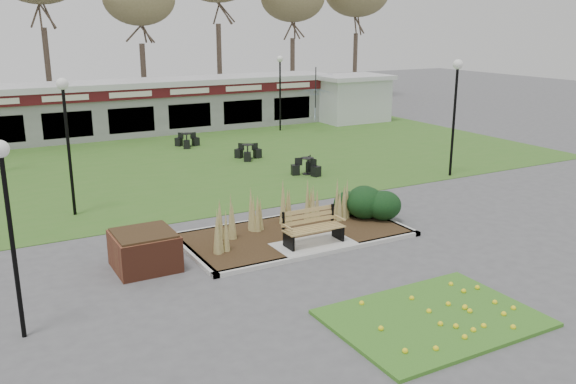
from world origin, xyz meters
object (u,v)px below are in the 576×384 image
lamp_post_near_left (6,197)px  patio_umbrella (315,104)px  food_pavilion (124,108)px  bistro_set_d (187,142)px  bistro_set_b (307,169)px  lamp_post_far_right (280,77)px  brick_planter (145,250)px  service_hut (351,98)px  park_bench (312,226)px  lamp_post_mid_left (66,117)px  lamp_post_near_right (456,92)px  bistro_set_c (248,154)px

lamp_post_near_left → patio_umbrella: size_ratio=1.57×
food_pavilion → bistro_set_d: food_pavilion is taller
patio_umbrella → food_pavilion: bearing=154.5°
bistro_set_d → patio_umbrella: bearing=3.1°
food_pavilion → bistro_set_b: food_pavilion is taller
lamp_post_far_right → brick_planter: bearing=-127.8°
brick_planter → patio_umbrella: (13.79, 14.49, 1.10)m
brick_planter → food_pavilion: food_pavilion is taller
service_hut → park_bench: bearing=-127.3°
lamp_post_mid_left → bistro_set_d: (6.90, 8.75, -2.91)m
lamp_post_near_right → lamp_post_far_right: size_ratio=1.10×
park_bench → lamp_post_near_right: lamp_post_near_right is taller
brick_planter → bistro_set_c: (7.59, 10.10, -0.24)m
bistro_set_c → patio_umbrella: patio_umbrella is taller
lamp_post_near_left → bistro_set_b: (11.53, 8.64, -2.60)m
brick_planter → lamp_post_near_left: lamp_post_near_left is taller
lamp_post_near_left → bistro_set_c: (10.66, 12.36, -2.60)m
bistro_set_d → park_bench: bearing=-96.8°
lamp_post_far_right → bistro_set_c: size_ratio=3.33×
brick_planter → service_hut: size_ratio=0.34×
lamp_post_near_left → service_hut: bearing=42.6°
service_hut → lamp_post_near_left: size_ratio=1.13×
park_bench → bistro_set_b: (4.06, 7.12, -0.34)m
food_pavilion → lamp_post_near_right: size_ratio=5.38×
lamp_post_mid_left → park_bench: bearing=-49.9°
patio_umbrella → service_hut: bearing=31.4°
bistro_set_c → bistro_set_d: bistro_set_c is taller
bistro_set_c → bistro_set_d: (-1.42, 3.99, -0.00)m
park_bench → food_pavilion: size_ratio=0.07×
brick_planter → bistro_set_d: brick_planter is taller
service_hut → bistro_set_c: bearing=-146.2°
lamp_post_mid_left → patio_umbrella: size_ratio=1.74×
lamp_post_near_right → patio_umbrella: size_ratio=1.84×
bistro_set_b → park_bench: bearing=-119.7°
service_hut → lamp_post_far_right: lamp_post_far_right is taller
service_hut → lamp_post_near_right: (-4.52, -13.55, 1.88)m
service_hut → bistro_set_d: bearing=-166.1°
food_pavilion → bistro_set_d: size_ratio=20.12×
bistro_set_c → food_pavilion: bearing=109.8°
brick_planter → bistro_set_c: brick_planter is taller
bistro_set_c → service_hut: bearing=33.8°
lamp_post_near_right → bistro_set_d: lamp_post_near_right is taller
park_bench → patio_umbrella: bearing=58.4°
food_pavilion → lamp_post_near_left: size_ratio=6.31×
bistro_set_c → patio_umbrella: (6.20, 4.40, 1.34)m
lamp_post_near_left → bistro_set_d: size_ratio=3.19×
lamp_post_near_right → food_pavilion: bearing=120.1°
brick_planter → lamp_post_near_right: 14.11m
lamp_post_near_left → bistro_set_c: bearing=49.2°
lamp_post_near_right → bistro_set_c: bearing=131.0°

